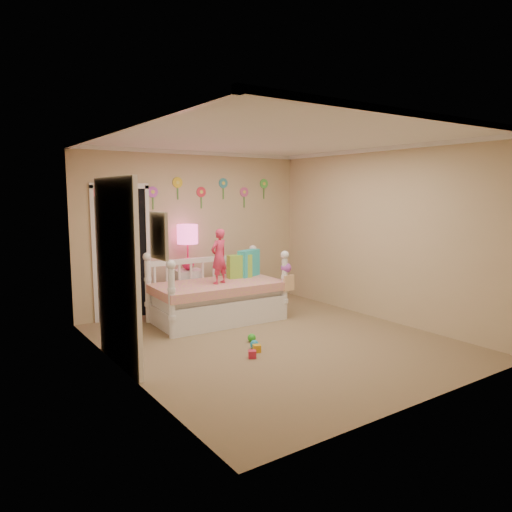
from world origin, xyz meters
TOP-DOWN VIEW (x-y plane):
  - floor at (0.00, 0.00)m, footprint 4.00×4.50m
  - ceiling at (0.00, 0.00)m, footprint 4.00×4.50m
  - back_wall at (0.00, 2.25)m, footprint 4.00×0.01m
  - left_wall at (-2.00, 0.00)m, footprint 0.01×4.50m
  - right_wall at (2.00, 0.00)m, footprint 0.01×4.50m
  - crown_molding at (0.00, 0.00)m, footprint 4.00×4.50m
  - daybed at (-0.12, 1.31)m, footprint 1.99×1.12m
  - pillow_turquoise at (0.57, 1.49)m, footprint 0.45×0.30m
  - pillow_lime at (0.37, 1.46)m, footprint 0.40×0.19m
  - child at (-0.14, 1.22)m, footprint 0.34×0.28m
  - nightstand at (-0.25, 2.03)m, footprint 0.47×0.38m
  - table_lamp at (-0.25, 2.03)m, footprint 0.33×0.33m
  - closet_doorway at (-1.25, 2.23)m, footprint 0.90×0.04m
  - flower_decals at (-0.09, 2.24)m, footprint 3.40×0.02m
  - mirror_closet at (-1.96, 0.30)m, footprint 0.07×1.30m
  - wall_picture at (-1.97, -0.90)m, footprint 0.05×0.34m
  - hanging_bag at (0.80, 0.80)m, footprint 0.20×0.16m
  - toy_scatter at (-0.22, 0.00)m, footprint 1.18×1.49m

SIDE VIEW (x-z plane):
  - floor at x=0.00m, z-range -0.01..0.01m
  - toy_scatter at x=-0.22m, z-range 0.00..0.11m
  - nightstand at x=-0.25m, z-range 0.00..0.70m
  - daybed at x=-0.12m, z-range 0.00..1.06m
  - hanging_bag at x=0.80m, z-range 0.46..0.82m
  - pillow_lime at x=0.37m, z-range 0.59..0.95m
  - pillow_turquoise at x=0.57m, z-range 0.59..1.01m
  - child at x=-0.14m, z-range 0.59..1.40m
  - closet_doorway at x=-1.25m, z-range 0.00..2.07m
  - mirror_closet at x=-1.96m, z-range 0.00..2.10m
  - table_lamp at x=-0.25m, z-range 0.82..1.55m
  - back_wall at x=0.00m, z-range 0.00..2.60m
  - left_wall at x=-2.00m, z-range 0.00..2.60m
  - right_wall at x=2.00m, z-range 0.00..2.60m
  - wall_picture at x=-1.97m, z-range 1.34..1.76m
  - flower_decals at x=-0.09m, z-range 1.69..2.19m
  - crown_molding at x=0.00m, z-range 2.54..2.60m
  - ceiling at x=0.00m, z-range 2.60..2.60m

